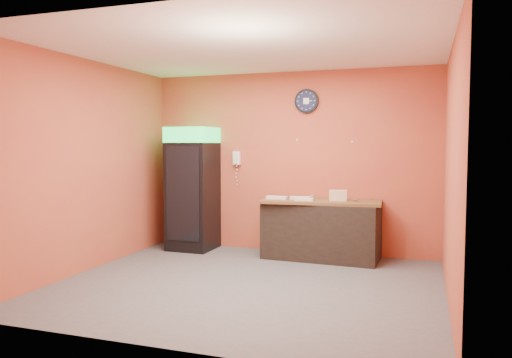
% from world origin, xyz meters
% --- Properties ---
extents(floor, '(4.50, 4.50, 0.00)m').
position_xyz_m(floor, '(0.00, 0.00, 0.00)').
color(floor, '#47474C').
rests_on(floor, ground).
extents(back_wall, '(4.50, 0.02, 2.80)m').
position_xyz_m(back_wall, '(0.00, 2.00, 1.40)').
color(back_wall, '#B05731').
rests_on(back_wall, floor).
extents(left_wall, '(0.02, 4.00, 2.80)m').
position_xyz_m(left_wall, '(-2.25, 0.00, 1.40)').
color(left_wall, '#B05731').
rests_on(left_wall, floor).
extents(right_wall, '(0.02, 4.00, 2.80)m').
position_xyz_m(right_wall, '(2.25, 0.00, 1.40)').
color(right_wall, '#B05731').
rests_on(right_wall, floor).
extents(ceiling, '(4.50, 4.00, 0.02)m').
position_xyz_m(ceiling, '(0.00, 0.00, 2.80)').
color(ceiling, white).
rests_on(ceiling, back_wall).
extents(beverage_cooler, '(0.69, 0.70, 1.95)m').
position_xyz_m(beverage_cooler, '(-1.52, 1.61, 0.95)').
color(beverage_cooler, black).
rests_on(beverage_cooler, floor).
extents(prep_counter, '(1.69, 0.81, 0.83)m').
position_xyz_m(prep_counter, '(0.57, 1.63, 0.41)').
color(prep_counter, black).
rests_on(prep_counter, floor).
extents(wall_clock, '(0.37, 0.06, 0.37)m').
position_xyz_m(wall_clock, '(0.25, 1.97, 2.34)').
color(wall_clock, black).
rests_on(wall_clock, back_wall).
extents(wall_phone, '(0.12, 0.10, 0.22)m').
position_xyz_m(wall_phone, '(-0.88, 1.95, 1.46)').
color(wall_phone, white).
rests_on(wall_phone, back_wall).
extents(butcher_paper, '(1.75, 0.86, 0.04)m').
position_xyz_m(butcher_paper, '(0.57, 1.63, 0.85)').
color(butcher_paper, brown).
rests_on(butcher_paper, prep_counter).
extents(sub_roll_stack, '(0.26, 0.14, 0.16)m').
position_xyz_m(sub_roll_stack, '(0.81, 1.58, 0.95)').
color(sub_roll_stack, beige).
rests_on(sub_roll_stack, butcher_paper).
extents(wrapped_sandwich_left, '(0.31, 0.12, 0.04)m').
position_xyz_m(wrapped_sandwich_left, '(-0.08, 1.52, 0.89)').
color(wrapped_sandwich_left, silver).
rests_on(wrapped_sandwich_left, butcher_paper).
extents(wrapped_sandwich_mid, '(0.27, 0.12, 0.04)m').
position_xyz_m(wrapped_sandwich_mid, '(0.35, 1.44, 0.89)').
color(wrapped_sandwich_mid, silver).
rests_on(wrapped_sandwich_mid, butcher_paper).
extents(wrapped_sandwich_right, '(0.31, 0.16, 0.04)m').
position_xyz_m(wrapped_sandwich_right, '(0.26, 1.59, 0.89)').
color(wrapped_sandwich_right, silver).
rests_on(wrapped_sandwich_right, butcher_paper).
extents(kitchen_tool, '(0.07, 0.07, 0.07)m').
position_xyz_m(kitchen_tool, '(0.43, 1.67, 0.90)').
color(kitchen_tool, silver).
rests_on(kitchen_tool, butcher_paper).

